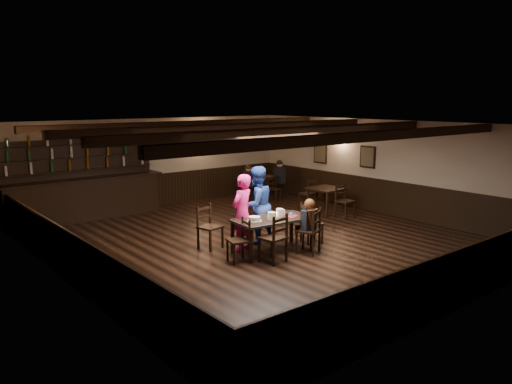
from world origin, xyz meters
TOP-DOWN VIEW (x-y plane):
  - ground at (0.00, 0.00)m, footprint 10.00×10.00m
  - room_shell at (0.01, 0.04)m, footprint 9.02×10.02m
  - dining_table at (-0.40, -0.87)m, footprint 1.78×1.01m
  - chair_near_left at (-0.83, -1.47)m, footprint 0.54×0.52m
  - chair_near_right at (0.18, -1.48)m, footprint 0.60×0.59m
  - chair_end_left at (-1.31, -0.96)m, footprint 0.49×0.50m
  - chair_end_right at (0.68, -0.87)m, footprint 0.53×0.55m
  - chair_far_pushed at (-1.32, 0.27)m, footprint 0.54×0.52m
  - woman_pink at (-0.83, -0.35)m, footprint 0.71×0.57m
  - man_blue at (-0.23, -0.11)m, footprint 0.87×0.68m
  - seated_person at (0.15, -1.42)m, footprint 0.31×0.46m
  - cake at (-0.87, -0.82)m, footprint 0.31×0.31m
  - plate_stack_a at (-0.50, -0.95)m, footprint 0.17×0.17m
  - plate_stack_b at (-0.19, -0.86)m, footprint 0.15×0.15m
  - tea_light at (-0.30, -0.76)m, footprint 0.04×0.04m
  - salt_shaker at (-0.02, -1.02)m, footprint 0.04×0.04m
  - pepper_shaker at (0.01, -0.95)m, footprint 0.03×0.03m
  - drink_glass at (-0.05, -0.81)m, footprint 0.08×0.08m
  - menu_red at (0.04, -0.99)m, footprint 0.32×0.27m
  - menu_blue at (0.15, -0.84)m, footprint 0.28×0.22m
  - bar_counter at (-2.44, 4.72)m, footprint 4.42×0.70m
  - back_table_a at (3.24, 0.97)m, footprint 0.92×0.92m
  - back_table_b at (3.26, 3.87)m, footprint 0.94×0.94m
  - bg_patron_left at (2.67, 3.85)m, footprint 0.29×0.38m
  - bg_patron_right at (3.89, 3.72)m, footprint 0.24×0.39m

SIDE VIEW (x-z plane):
  - ground at x=0.00m, z-range 0.00..0.00m
  - chair_end_left at x=-1.31m, z-range 0.08..0.97m
  - chair_end_right at x=0.68m, z-range 0.08..1.01m
  - chair_far_pushed at x=-1.32m, z-range 0.08..1.06m
  - chair_near_right at x=0.18m, z-range 0.08..1.07m
  - chair_near_left at x=-0.83m, z-range 0.09..1.10m
  - back_table_b at x=3.26m, z-range 0.27..1.02m
  - back_table_a at x=3.24m, z-range 0.28..1.03m
  - dining_table at x=-0.40m, z-range 0.30..1.06m
  - bar_counter at x=-2.44m, z-range -0.37..1.83m
  - menu_red at x=0.04m, z-range 0.75..0.76m
  - menu_blue at x=0.15m, z-range 0.75..0.76m
  - tea_light at x=-0.30m, z-range 0.75..0.80m
  - pepper_shaker at x=0.01m, z-range 0.75..0.83m
  - cake at x=-0.87m, z-range 0.75..0.84m
  - salt_shaker at x=-0.02m, z-range 0.75..0.85m
  - seated_person at x=0.15m, z-range 0.42..1.18m
  - drink_glass at x=-0.05m, z-range 0.75..0.88m
  - bg_patron_left at x=2.67m, z-range 0.46..1.18m
  - plate_stack_a at x=-0.50m, z-range 0.75..0.92m
  - woman_pink at x=-0.83m, z-range 0.00..1.68m
  - plate_stack_b at x=-0.19m, z-range 0.75..0.93m
  - bg_patron_right at x=3.89m, z-range 0.47..1.24m
  - man_blue at x=-0.23m, z-range 0.00..1.78m
  - room_shell at x=0.01m, z-range 0.39..3.10m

